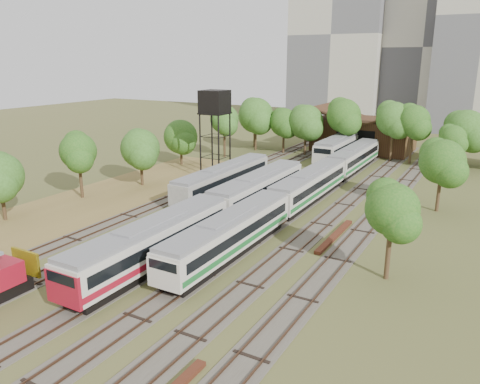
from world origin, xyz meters
The scene contains 15 objects.
ground centered at (0.00, 0.00, 0.00)m, with size 240.00×240.00×0.00m, color #475123.
dry_grass_patch centered at (-18.00, 8.00, 0.02)m, with size 14.00×60.00×0.04m, color brown.
tracks centered at (-0.67, 25.00, 0.04)m, with size 24.60×80.00×0.19m.
railcar_red_set centered at (-2.00, 11.03, 1.91)m, with size 2.92×34.57×3.61m.
railcar_green_set centered at (2.00, 24.56, 1.79)m, with size 2.75×52.08×3.39m.
railcar_rear centered at (-2.00, 47.67, 2.01)m, with size 3.08×16.08×3.81m.
old_grey_coach centered at (-8.00, 22.53, 1.80)m, with size 2.68×18.00×3.30m.
water_tower centered at (-13.14, 28.79, 9.76)m, with size 3.35×3.35×11.57m.
rail_pile_far centered at (8.20, 15.10, 0.14)m, with size 0.56×8.90×0.29m, color #532717.
maintenance_shed centered at (-1.00, 57.98, 2.91)m, with size 16.45×11.55×7.58m.
tree_band_left centered at (-20.25, 20.23, 5.12)m, with size 7.88×64.55×8.48m.
tree_band_far centered at (5.13, 50.59, 5.77)m, with size 48.85×10.48×9.48m.
tree_band_right centered at (14.57, 28.11, 5.13)m, with size 5.24×42.83×7.62m.
tower_left centered at (-18.00, 95.00, 21.00)m, with size 22.00×16.00×42.00m, color #BAB4A3.
tower_centre centered at (2.00, 100.00, 18.00)m, with size 20.00×18.00×36.00m, color #B9B3A8.
Camera 1 is at (20.16, -23.26, 15.46)m, focal length 35.00 mm.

